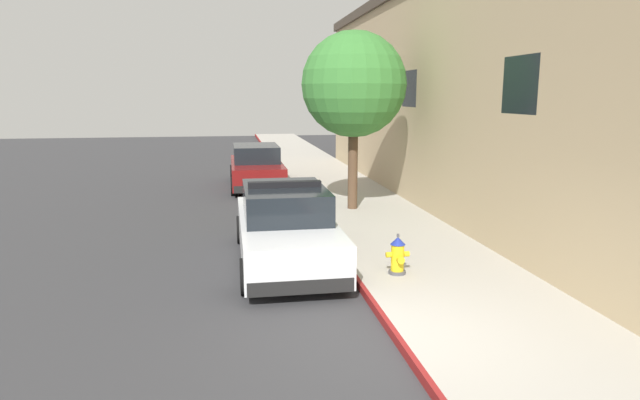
{
  "coord_description": "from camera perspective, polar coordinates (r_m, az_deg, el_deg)",
  "views": [
    {
      "loc": [
        -2.26,
        -6.78,
        3.4
      ],
      "look_at": [
        -0.21,
        5.53,
        1.0
      ],
      "focal_mm": 30.7,
      "sensor_mm": 36.0,
      "label": 1
    }
  ],
  "objects": [
    {
      "name": "curb_painted_edge",
      "position": [
        17.25,
        -1.87,
        -0.25
      ],
      "size": [
        0.08,
        60.0,
        0.14
      ],
      "primitive_type": "cube",
      "color": "maroon",
      "rests_on": "ground"
    },
    {
      "name": "fire_hydrant",
      "position": [
        10.23,
        8.09,
        -5.75
      ],
      "size": [
        0.44,
        0.4,
        0.76
      ],
      "color": "#4C4C51",
      "rests_on": "sidewalk_pavement"
    },
    {
      "name": "ground_plane",
      "position": [
        17.27,
        -16.33,
        -1.25
      ],
      "size": [
        31.8,
        60.0,
        0.2
      ],
      "primitive_type": "cube",
      "color": "#353538"
    },
    {
      "name": "sidewalk_pavement",
      "position": [
        17.54,
        3.48,
        -0.07
      ],
      "size": [
        3.22,
        60.0,
        0.14
      ],
      "primitive_type": "cube",
      "color": "#ADA89E",
      "rests_on": "ground"
    },
    {
      "name": "parked_car_silver_ahead",
      "position": [
        20.65,
        -6.65,
        3.42
      ],
      "size": [
        1.94,
        4.84,
        1.56
      ],
      "color": "maroon",
      "rests_on": "ground"
    },
    {
      "name": "storefront_building",
      "position": [
        18.56,
        19.26,
        10.46
      ],
      "size": [
        6.92,
        23.44,
        6.89
      ],
      "color": "tan",
      "rests_on": "ground"
    },
    {
      "name": "police_cruiser",
      "position": [
        11.21,
        -3.61,
        -2.83
      ],
      "size": [
        1.94,
        4.84,
        1.68
      ],
      "color": "white",
      "rests_on": "ground"
    },
    {
      "name": "street_tree",
      "position": [
        15.7,
        3.53,
        11.88
      ],
      "size": [
        2.96,
        2.96,
        5.04
      ],
      "color": "brown",
      "rests_on": "sidewalk_pavement"
    }
  ]
}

